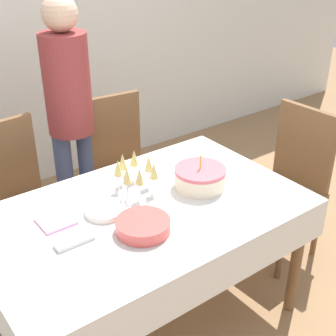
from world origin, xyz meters
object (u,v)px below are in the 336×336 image
(champagne_tray, at_px, (135,175))
(plate_stack_main, at_px, (143,226))
(dining_chair_far_right, at_px, (120,164))
(plate_stack_dessert, at_px, (105,210))
(dining_chair_far_left, at_px, (17,197))
(dining_chair_right_end, at_px, (290,178))
(birthday_cake, at_px, (200,178))
(person_standing, at_px, (69,104))

(champagne_tray, relative_size, plate_stack_main, 1.22)
(dining_chair_far_right, relative_size, plate_stack_dessert, 5.04)
(dining_chair_far_right, distance_m, plate_stack_dessert, 0.90)
(dining_chair_far_left, bearing_deg, dining_chair_right_end, -28.86)
(dining_chair_far_right, relative_size, champagne_tray, 3.25)
(dining_chair_far_left, height_order, plate_stack_main, dining_chair_far_left)
(dining_chair_far_right, bearing_deg, birthday_cake, -90.18)
(dining_chair_far_left, height_order, dining_chair_far_right, same)
(plate_stack_main, relative_size, person_standing, 0.15)
(champagne_tray, bearing_deg, dining_chair_far_left, 122.26)
(dining_chair_far_left, relative_size, champagne_tray, 3.25)
(champagne_tray, bearing_deg, plate_stack_dessert, -160.41)
(dining_chair_right_end, xyz_separation_m, plate_stack_dessert, (-1.25, 0.07, 0.22))
(dining_chair_far_left, xyz_separation_m, dining_chair_right_end, (1.43, -0.79, 0.00))
(dining_chair_far_right, xyz_separation_m, plate_stack_dessert, (-0.51, -0.71, 0.22))
(dining_chair_right_end, distance_m, champagne_tray, 1.08)
(plate_stack_main, distance_m, person_standing, 1.13)
(champagne_tray, relative_size, person_standing, 0.19)
(dining_chair_far_right, bearing_deg, person_standing, 147.67)
(dining_chair_far_left, relative_size, plate_stack_main, 3.95)
(birthday_cake, height_order, champagne_tray, champagne_tray)
(dining_chair_right_end, distance_m, person_standing, 1.42)
(plate_stack_main, relative_size, plate_stack_dessert, 1.27)
(dining_chair_far_right, height_order, plate_stack_main, dining_chair_far_right)
(dining_chair_far_right, xyz_separation_m, plate_stack_main, (-0.45, -0.94, 0.23))
(dining_chair_far_left, height_order, champagne_tray, dining_chair_far_left)
(person_standing, bearing_deg, plate_stack_dessert, -107.09)
(dining_chair_far_right, relative_size, dining_chair_right_end, 1.00)
(plate_stack_dessert, relative_size, person_standing, 0.12)
(champagne_tray, bearing_deg, dining_chair_right_end, -8.41)
(champagne_tray, bearing_deg, dining_chair_far_right, 65.49)
(birthday_cake, xyz_separation_m, plate_stack_dessert, (-0.51, 0.08, -0.04))
(dining_chair_far_right, relative_size, birthday_cake, 3.66)
(plate_stack_dessert, bearing_deg, dining_chair_far_left, 104.30)
(dining_chair_far_left, distance_m, champagne_tray, 0.81)
(dining_chair_far_left, xyz_separation_m, birthday_cake, (0.69, -0.80, 0.25))
(dining_chair_right_end, xyz_separation_m, plate_stack_main, (-1.19, -0.15, 0.23))
(dining_chair_far_right, distance_m, birthday_cake, 0.84)
(champagne_tray, relative_size, plate_stack_dessert, 1.55)
(plate_stack_dessert, bearing_deg, person_standing, 72.91)
(dining_chair_right_end, bearing_deg, plate_stack_main, -172.75)
(birthday_cake, bearing_deg, dining_chair_far_left, 130.87)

